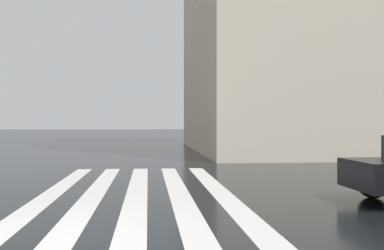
% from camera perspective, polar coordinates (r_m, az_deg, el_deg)
% --- Properties ---
extents(ground_plane, '(220.00, 220.00, 0.00)m').
position_cam_1_polar(ground_plane, '(7.18, -15.28, -13.35)').
color(ground_plane, black).
extents(zebra_crossing, '(13.00, 4.50, 0.01)m').
position_cam_1_polar(zebra_crossing, '(11.01, -6.70, -8.52)').
color(zebra_crossing, silver).
rests_on(zebra_crossing, ground_plane).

